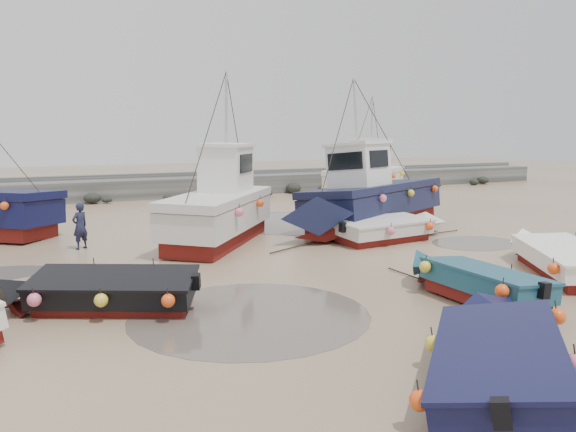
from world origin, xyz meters
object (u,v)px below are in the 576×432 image
object	(u,v)px
dinghy_1	(504,351)
dinghy_5	(390,226)
cabin_boat_2	(368,199)
dinghy_4	(99,287)
person	(81,249)
dinghy_3	(562,255)
dinghy_2	(473,277)
cabin_boat_1	(223,205)
cabin_boat_3	(368,176)

from	to	relation	value
dinghy_1	dinghy_5	size ratio (longest dim) A/B	0.88
cabin_boat_2	dinghy_4	bearing A→B (deg)	93.15
dinghy_1	person	size ratio (longest dim) A/B	3.24
dinghy_5	cabin_boat_2	size ratio (longest dim) A/B	0.59
dinghy_3	person	bearing A→B (deg)	172.78
dinghy_4	person	size ratio (longest dim) A/B	3.43
dinghy_2	dinghy_4	bearing A→B (deg)	158.34
dinghy_3	dinghy_4	bearing A→B (deg)	-159.06
dinghy_1	cabin_boat_1	world-z (taller)	cabin_boat_1
dinghy_3	person	distance (m)	15.60
dinghy_2	cabin_boat_1	size ratio (longest dim) A/B	0.66
dinghy_2	cabin_boat_2	world-z (taller)	cabin_boat_2
cabin_boat_3	person	size ratio (longest dim) A/B	5.48
cabin_boat_3	dinghy_4	bearing A→B (deg)	-87.06
dinghy_3	cabin_boat_3	xyz separation A→B (m)	(5.66, 18.54, 0.80)
cabin_boat_2	dinghy_1	bearing A→B (deg)	129.31
dinghy_1	cabin_boat_1	distance (m)	13.52
dinghy_2	dinghy_5	bearing A→B (deg)	68.02
dinghy_5	cabin_boat_2	distance (m)	2.55
cabin_boat_2	dinghy_2	bearing A→B (deg)	135.39
dinghy_2	cabin_boat_3	distance (m)	21.84
person	cabin_boat_1	bearing A→B (deg)	139.35
dinghy_1	cabin_boat_2	size ratio (longest dim) A/B	0.51
dinghy_2	cabin_boat_2	distance (m)	10.02
cabin_boat_2	cabin_boat_3	bearing A→B (deg)	-59.45
dinghy_4	person	distance (m)	7.44
dinghy_3	cabin_boat_2	bearing A→B (deg)	127.57
cabin_boat_1	person	distance (m)	5.25
dinghy_5	cabin_boat_2	bearing A→B (deg)	160.09
cabin_boat_1	person	bearing A→B (deg)	-149.47
cabin_boat_1	cabin_boat_2	bearing A→B (deg)	36.16
dinghy_4	cabin_boat_2	world-z (taller)	cabin_boat_2
dinghy_2	dinghy_3	bearing A→B (deg)	10.56
cabin_boat_3	person	bearing A→B (deg)	-102.43
dinghy_4	cabin_boat_1	xyz separation A→B (m)	(5.33, 6.67, 0.81)
person	dinghy_5	bearing A→B (deg)	130.06
dinghy_2	cabin_boat_1	bearing A→B (deg)	105.74
cabin_boat_2	cabin_boat_3	size ratio (longest dim) A/B	1.15
dinghy_4	cabin_boat_3	xyz separation A→B (m)	(18.25, 16.36, 0.78)
cabin_boat_1	dinghy_3	bearing A→B (deg)	-11.71
dinghy_4	dinghy_1	bearing A→B (deg)	-114.81
dinghy_1	dinghy_2	size ratio (longest dim) A/B	0.98
cabin_boat_2	person	size ratio (longest dim) A/B	6.28
cabin_boat_3	dinghy_5	bearing A→B (deg)	-69.36
dinghy_1	cabin_boat_2	distance (m)	14.58
dinghy_5	cabin_boat_1	distance (m)	6.32
cabin_boat_1	cabin_boat_2	world-z (taller)	same
dinghy_2	cabin_boat_3	size ratio (longest dim) A/B	0.60
dinghy_2	cabin_boat_1	world-z (taller)	cabin_boat_1
dinghy_3	dinghy_4	world-z (taller)	same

